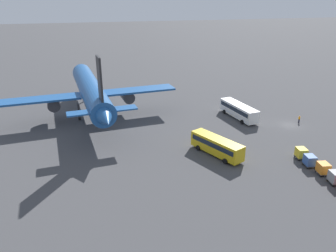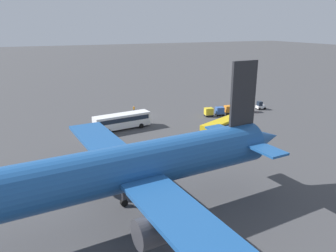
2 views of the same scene
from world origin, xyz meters
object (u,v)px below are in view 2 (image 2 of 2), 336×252
object	(u,v)px
shuttle_bus_far	(222,127)
cargo_cart_yellow	(209,112)
airplane	(121,170)
cargo_cart_grey	(238,108)
cargo_cart_red	(249,107)
cargo_cart_orange	(229,109)
cargo_cart_blue	(220,111)
worker_person	(134,109)
shuttle_bus_near	(122,120)
baggage_tug	(260,106)

from	to	relation	value
shuttle_bus_far	cargo_cart_yellow	bearing A→B (deg)	-135.11
shuttle_bus_far	airplane	bearing A→B (deg)	14.38
cargo_cart_grey	cargo_cart_red	bearing A→B (deg)	171.54
cargo_cart_orange	cargo_cart_blue	xyz separation A→B (m)	(2.86, 0.39, 0.00)
shuttle_bus_far	cargo_cart_red	bearing A→B (deg)	-165.34
worker_person	cargo_cart_red	distance (m)	29.03
shuttle_bus_near	cargo_cart_orange	world-z (taller)	shuttle_bus_near
shuttle_bus_far	cargo_cart_blue	world-z (taller)	shuttle_bus_far
cargo_cart_grey	airplane	bearing A→B (deg)	40.67
worker_person	shuttle_bus_near	bearing A→B (deg)	61.33
shuttle_bus_near	cargo_cart_orange	bearing A→B (deg)	174.92
cargo_cart_red	shuttle_bus_far	bearing A→B (deg)	38.56
shuttle_bus_near	cargo_cart_red	distance (m)	33.37
cargo_cart_orange	airplane	bearing A→B (deg)	42.84
airplane	worker_person	distance (m)	48.36
baggage_tug	airplane	bearing A→B (deg)	39.28
baggage_tug	cargo_cart_yellow	bearing A→B (deg)	4.69
airplane	cargo_cart_grey	xyz separation A→B (m)	(-40.19, -34.53, -5.24)
airplane	cargo_cart_yellow	world-z (taller)	airplane
shuttle_bus_near	cargo_cart_red	bearing A→B (deg)	173.57
cargo_cart_red	cargo_cart_yellow	size ratio (longest dim) A/B	1.00
worker_person	cargo_cart_grey	world-z (taller)	cargo_cart_grey
baggage_tug	cargo_cart_orange	bearing A→B (deg)	5.62
airplane	cargo_cart_yellow	size ratio (longest dim) A/B	20.61
baggage_tug	cargo_cart_blue	distance (m)	13.12
shuttle_bus_near	worker_person	world-z (taller)	shuttle_bus_near
baggage_tug	worker_person	xyz separation A→B (m)	(31.34, -10.10, -0.07)
shuttle_bus_far	cargo_cart_red	distance (m)	21.51
cargo_cart_red	cargo_cart_blue	world-z (taller)	same
airplane	cargo_cart_red	size ratio (longest dim) A/B	20.61
cargo_cart_blue	shuttle_bus_near	bearing A→B (deg)	2.22
baggage_tug	cargo_cart_blue	world-z (taller)	baggage_tug
cargo_cart_yellow	shuttle_bus_near	bearing A→B (deg)	3.47
airplane	shuttle_bus_far	distance (m)	33.72
cargo_cart_red	cargo_cart_yellow	distance (m)	11.43
cargo_cart_grey	worker_person	bearing A→B (deg)	-24.02
shuttle_bus_far	baggage_tug	size ratio (longest dim) A/B	4.47
baggage_tug	cargo_cart_grey	size ratio (longest dim) A/B	1.09
cargo_cart_red	shuttle_bus_near	bearing A→B (deg)	1.44
worker_person	cargo_cart_orange	world-z (taller)	cargo_cart_orange
shuttle_bus_near	cargo_cart_orange	distance (m)	27.69
worker_person	cargo_cart_red	world-z (taller)	cargo_cart_red
worker_person	cargo_cart_blue	xyz separation A→B (m)	(-18.26, 10.98, 0.32)
shuttle_bus_near	cargo_cart_grey	xyz separation A→B (m)	(-30.50, -1.27, -0.78)
shuttle_bus_near	cargo_cart_yellow	bearing A→B (deg)	175.60
cargo_cart_red	baggage_tug	bearing A→B (deg)	-167.47
cargo_cart_grey	cargo_cart_orange	world-z (taller)	same
worker_person	cargo_cart_blue	bearing A→B (deg)	148.97
cargo_cart_blue	cargo_cart_yellow	size ratio (longest dim) A/B	1.00
cargo_cart_orange	cargo_cart_yellow	world-z (taller)	same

